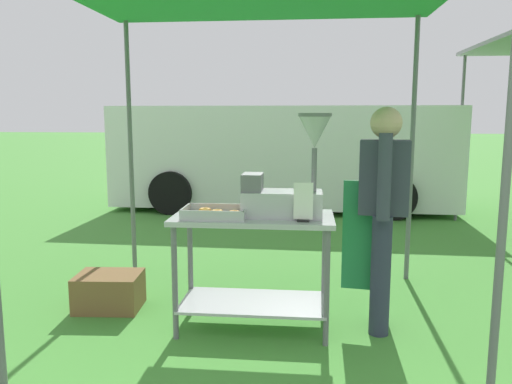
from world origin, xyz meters
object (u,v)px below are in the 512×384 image
at_px(menu_sign, 303,205).
at_px(donut_fryer, 288,183).
at_px(van_white, 285,155).
at_px(vendor, 382,207).
at_px(donut_tray, 216,214).
at_px(supply_crate, 109,291).
at_px(donut_cart, 253,249).

bearing_deg(menu_sign, donut_fryer, 122.78).
bearing_deg(van_white, vendor, -79.62).
distance_m(menu_sign, vendor, 0.62).
bearing_deg(vendor, donut_tray, -170.95).
height_order(menu_sign, supply_crate, menu_sign).
distance_m(menu_sign, van_white, 5.27).
distance_m(donut_cart, menu_sign, 0.54).
bearing_deg(vendor, donut_fryer, -171.65).
bearing_deg(donut_cart, vendor, 5.54).
distance_m(donut_tray, vendor, 1.18).
height_order(supply_crate, van_white, van_white).
bearing_deg(menu_sign, van_white, 93.89).
bearing_deg(donut_cart, donut_fryer, -2.11).
xyz_separation_m(donut_cart, donut_tray, (-0.25, -0.10, 0.27)).
bearing_deg(menu_sign, vendor, 25.65).
bearing_deg(vendor, donut_cart, -174.46).
xyz_separation_m(vendor, van_white, (-0.91, 4.99, -0.02)).
relative_size(donut_tray, vendor, 0.28).
distance_m(donut_cart, van_white, 5.09).
relative_size(donut_cart, menu_sign, 4.32).
bearing_deg(vendor, van_white, 100.38).
xyz_separation_m(donut_cart, supply_crate, (-1.20, 0.26, -0.45)).
distance_m(donut_tray, van_white, 5.18).
relative_size(donut_tray, menu_sign, 1.68).
bearing_deg(van_white, donut_cart, -89.97).
distance_m(donut_cart, donut_tray, 0.39).
bearing_deg(vendor, menu_sign, -154.35).
relative_size(donut_tray, supply_crate, 0.84).
relative_size(donut_fryer, menu_sign, 2.73).
distance_m(supply_crate, van_white, 5.02).
height_order(donut_tray, menu_sign, menu_sign).
bearing_deg(van_white, donut_tray, -92.77).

